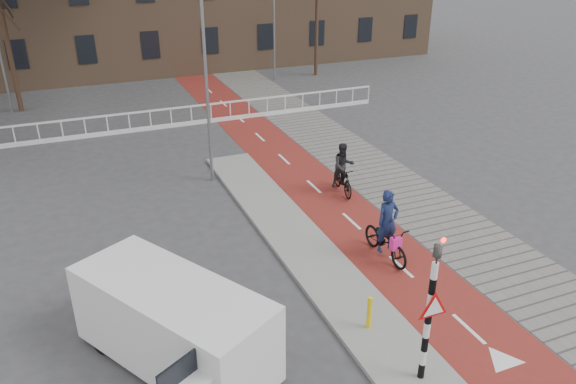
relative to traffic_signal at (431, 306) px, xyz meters
name	(u,v)px	position (x,y,z in m)	size (l,w,h in m)	color
ground	(394,320)	(0.60, 2.02, -1.99)	(120.00, 120.00, 0.00)	#38383A
bike_lane	(293,168)	(2.10, 12.02, -1.98)	(2.50, 60.00, 0.01)	maroon
sidewalk	(354,158)	(4.90, 12.02, -1.98)	(3.00, 60.00, 0.01)	slate
curb_island	(303,247)	(-0.10, 6.02, -1.93)	(1.80, 16.00, 0.12)	gray
traffic_signal	(431,306)	(0.00, 0.00, 0.00)	(0.80, 0.80, 3.68)	black
bollard	(369,313)	(-0.21, 1.89, -1.44)	(0.12, 0.12, 0.86)	yellow
cyclist_near	(386,236)	(1.94, 4.66, -1.26)	(0.84, 2.12, 2.14)	black
cyclist_far	(343,173)	(2.84, 9.13, -1.19)	(0.89, 1.83, 1.92)	black
van	(173,323)	(-4.72, 2.62, -0.92)	(4.00, 5.04, 2.03)	silver
railing	(108,129)	(-4.40, 19.02, -1.68)	(28.00, 0.10, 0.99)	silver
tree_mid	(9,48)	(-8.27, 24.83, 1.33)	(0.25, 0.25, 6.64)	#311E16
tree_right	(317,20)	(9.72, 26.19, 1.57)	(0.23, 0.23, 7.11)	#311E16
streetlight_near	(205,66)	(-1.28, 12.08, 2.46)	(0.12, 0.12, 8.90)	slate
streetlight_right	(274,15)	(6.68, 25.92, 2.03)	(0.12, 0.12, 8.04)	slate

